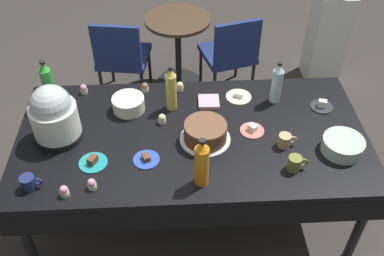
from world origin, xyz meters
The scene contains 29 objects.
ground centered at (0.00, 0.00, 0.00)m, with size 9.00×9.00×0.00m, color #383330.
potluck_table centered at (0.00, 0.00, 0.69)m, with size 2.20×1.10×0.75m.
frosted_layer_cake centered at (0.08, -0.06, 0.81)m, with size 0.32×0.32×0.13m.
slow_cooker centered at (-0.83, 0.02, 0.93)m, with size 0.30×0.30×0.38m.
glass_salad_bowl centered at (0.89, -0.19, 0.79)m, with size 0.25×0.25×0.09m, color #B2C6BC.
ceramic_snack_bowl centered at (-0.41, 0.26, 0.80)m, with size 0.21×0.21×0.10m, color silver.
dessert_plate_teal centered at (-0.59, -0.22, 0.76)m, with size 0.17×0.17×0.05m.
dessert_plate_charcoal centered at (0.89, 0.22, 0.76)m, with size 0.15×0.15×0.06m.
dessert_plate_cream centered at (0.34, 0.35, 0.76)m, with size 0.18×0.18×0.04m.
dessert_plate_cobalt centered at (-0.28, -0.21, 0.76)m, with size 0.16×0.16×0.04m.
dessert_plate_coral centered at (0.38, 0.01, 0.76)m, with size 0.15×0.15×0.05m.
cupcake_rose centered at (-0.57, -0.41, 0.78)m, with size 0.05×0.05×0.07m.
cupcake_vanilla centered at (-0.06, 0.46, 0.78)m, with size 0.05×0.05×0.07m.
cupcake_cocoa centered at (-0.73, 0.46, 0.78)m, with size 0.05×0.05×0.07m.
cupcake_lemon centered at (-0.31, 0.46, 0.78)m, with size 0.05×0.05×0.07m.
cupcake_mint centered at (-0.72, -0.45, 0.78)m, with size 0.05×0.05×0.07m.
cupcake_berry centered at (-0.19, 0.12, 0.78)m, with size 0.05×0.05×0.07m.
soda_bottle_orange_juice centered at (0.03, -0.40, 0.90)m, with size 0.08×0.08×0.33m.
soda_bottle_lime_soda centered at (-0.93, 0.35, 0.91)m, with size 0.08×0.08×0.34m.
soda_bottle_water centered at (0.58, 0.31, 0.89)m, with size 0.07×0.07×0.31m.
soda_bottle_ginger_ale centered at (-0.12, 0.27, 0.90)m, with size 0.07×0.07×0.33m.
coffee_mug_navy centered at (-0.92, -0.39, 0.79)m, with size 0.12×0.08×0.08m.
coffee_mug_olive centered at (0.57, -0.33, 0.80)m, with size 0.12×0.08×0.09m.
coffee_mug_tan centered at (0.56, -0.13, 0.79)m, with size 0.12×0.08×0.08m.
paper_napkin_stack centered at (0.13, 0.30, 0.76)m, with size 0.14×0.14×0.02m, color pink.
maroon_chair_left centered at (-0.56, 1.33, 0.49)m, with size 0.50×0.50×0.85m.
maroon_chair_right centered at (0.42, 1.34, 0.49)m, with size 0.54×0.54×0.85m.
round_cafe_table centered at (-0.05, 1.56, 0.50)m, with size 0.60×0.60×0.72m.
water_cooler centered at (1.38, 1.61, 0.59)m, with size 0.32×0.32×1.24m.
Camera 1 is at (-0.10, -1.99, 2.62)m, focal length 40.55 mm.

